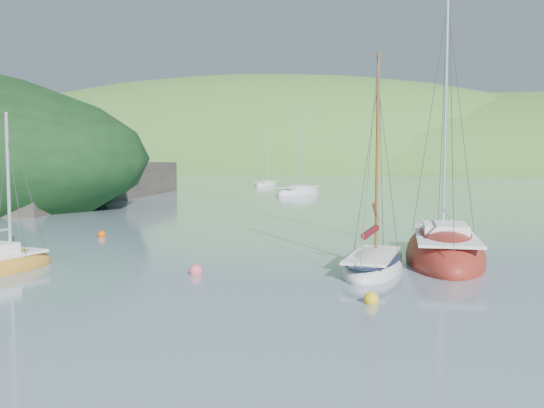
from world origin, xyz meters
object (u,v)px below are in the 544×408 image
(daysailer_white, at_px, (373,265))
(distant_sloop_c, at_px, (266,185))
(distant_sloop_a, at_px, (298,193))
(sloop_red, at_px, (444,254))

(daysailer_white, xyz_separation_m, distant_sloop_c, (-23.37, 59.50, -0.05))
(distant_sloop_a, xyz_separation_m, distant_sloop_c, (-9.45, 17.74, -0.03))
(daysailer_white, distance_m, distant_sloop_c, 63.92)
(sloop_red, bearing_deg, daysailer_white, -132.21)
(distant_sloop_a, bearing_deg, sloop_red, -48.51)
(distant_sloop_a, bearing_deg, daysailer_white, -53.04)
(daysailer_white, relative_size, distant_sloop_c, 1.04)
(sloop_red, bearing_deg, distant_sloop_a, 107.47)
(distant_sloop_a, height_order, distant_sloop_c, distant_sloop_a)
(distant_sloop_a, relative_size, distant_sloop_c, 1.29)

